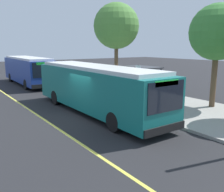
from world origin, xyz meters
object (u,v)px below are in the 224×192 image
(waiting_bench, at_px, (147,93))
(pedestrian_commuter, at_px, (122,85))
(transit_bus_second, at_px, (28,70))
(route_sign_post, at_px, (138,81))
(transit_bus_main, at_px, (95,87))

(waiting_bench, height_order, pedestrian_commuter, pedestrian_commuter)
(transit_bus_second, relative_size, waiting_bench, 6.77)
(route_sign_post, relative_size, pedestrian_commuter, 1.66)
(route_sign_post, distance_m, pedestrian_commuter, 3.95)
(waiting_bench, xyz_separation_m, pedestrian_commuter, (-1.79, -0.94, 0.48))
(transit_bus_main, distance_m, pedestrian_commuter, 4.58)
(transit_bus_second, bearing_deg, pedestrian_commuter, 17.10)
(transit_bus_main, distance_m, route_sign_post, 2.75)
(pedestrian_commuter, bearing_deg, waiting_bench, 27.55)
(waiting_bench, distance_m, pedestrian_commuter, 2.08)
(transit_bus_main, bearing_deg, waiting_bench, 96.38)
(pedestrian_commuter, bearing_deg, transit_bus_second, -162.90)
(transit_bus_main, height_order, pedestrian_commuter, transit_bus_main)
(waiting_bench, distance_m, route_sign_post, 3.27)
(route_sign_post, bearing_deg, pedestrian_commuter, 157.61)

